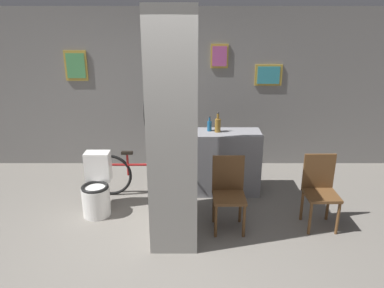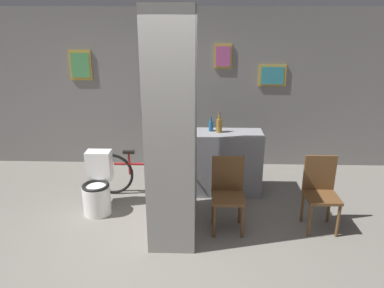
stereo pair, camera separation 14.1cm
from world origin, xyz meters
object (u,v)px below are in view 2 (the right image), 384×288
bicycle (148,173)px  bottle_tall (219,125)px  chair_by_doorway (321,190)px  toilet (98,188)px  chair_near_pillar (228,191)px

bicycle → bottle_tall: size_ratio=5.68×
chair_by_doorway → bicycle: size_ratio=0.54×
bottle_tall → chair_by_doorway: bearing=-36.6°
chair_by_doorway → bottle_tall: size_ratio=3.05×
chair_by_doorway → bicycle: bearing=159.8°
chair_by_doorway → bicycle: chair_by_doorway is taller
toilet → chair_near_pillar: size_ratio=0.87×
toilet → chair_by_doorway: 2.83m
toilet → bicycle: bearing=39.0°
chair_by_doorway → bottle_tall: (-1.20, 0.89, 0.54)m
chair_near_pillar → chair_by_doorway: 1.12m
bicycle → bottle_tall: bottle_tall is taller
chair_near_pillar → bicycle: (-1.09, 0.84, -0.16)m
toilet → chair_by_doorway: chair_by_doorway is taller
toilet → bicycle: size_ratio=0.47×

